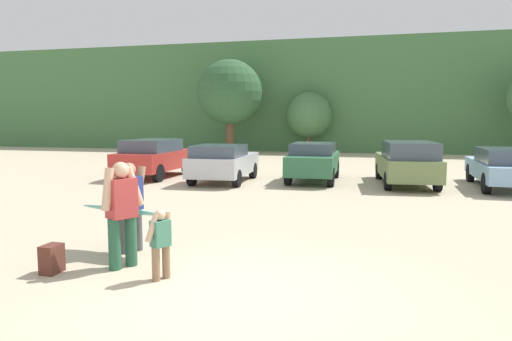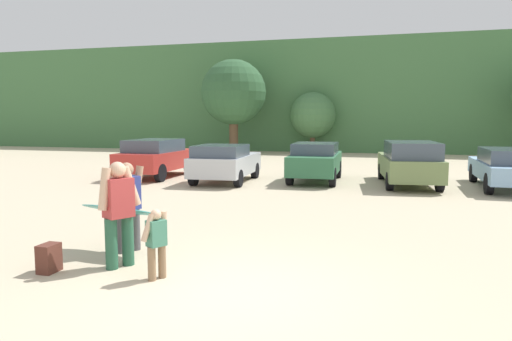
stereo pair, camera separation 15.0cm
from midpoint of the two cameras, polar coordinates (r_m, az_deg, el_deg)
ground_plane at (r=6.74m, az=-2.97°, el=-14.60°), size 120.00×120.00×0.00m
hillside_ridge at (r=39.68m, az=12.17°, el=8.50°), size 108.00×12.00×8.01m
tree_center_right at (r=32.55m, az=-3.33°, el=9.40°), size 4.44×4.44×6.40m
tree_left at (r=33.26m, az=6.31°, el=6.67°), size 3.19×3.19×4.23m
parked_car_red at (r=19.70m, az=-12.45°, el=1.62°), size 1.87×4.10×1.56m
parked_car_silver at (r=17.80m, az=-4.25°, el=1.02°), size 2.02×3.98×1.44m
parked_car_forest_green at (r=18.13m, az=6.75°, el=1.20°), size 1.83×3.98×1.48m
parked_car_olive_green at (r=17.75m, az=17.59°, el=0.97°), size 2.23×4.71×1.60m
parked_car_sky_blue at (r=18.20m, az=27.78°, el=0.42°), size 1.95×4.72×1.40m
person_adult at (r=8.78m, az=-15.53°, el=-3.68°), size 0.46×0.68×1.62m
person_child at (r=7.23m, az=-12.08°, el=-8.26°), size 0.31×0.43×1.07m
person_companion at (r=7.88m, az=-16.48°, el=-4.43°), size 0.50×0.73×1.72m
surfboard_teal at (r=8.75m, az=-16.37°, el=-4.65°), size 1.91×0.89×0.25m
backpack_dropped at (r=8.15m, az=-24.00°, el=-9.76°), size 0.24×0.34×0.45m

